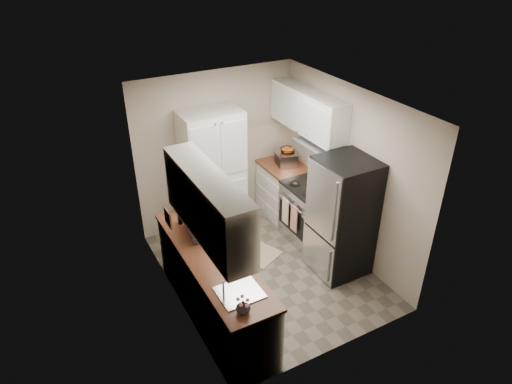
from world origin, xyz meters
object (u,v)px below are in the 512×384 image
(microwave, at_px, (201,223))
(toaster_oven, at_px, (285,158))
(pantry_cabinet, at_px, (213,174))
(refrigerator, at_px, (342,217))
(electric_range, at_px, (309,212))
(wine_bottle, at_px, (180,215))

(microwave, bearing_deg, toaster_oven, -53.27)
(pantry_cabinet, relative_size, refrigerator, 1.18)
(electric_range, distance_m, refrigerator, 0.88)
(electric_range, xyz_separation_m, refrigerator, (-0.03, -0.80, 0.37))
(refrigerator, bearing_deg, pantry_cabinet, 123.46)
(wine_bottle, distance_m, toaster_oven, 2.25)
(refrigerator, bearing_deg, toaster_oven, 86.97)
(toaster_oven, bearing_deg, pantry_cabinet, -172.29)
(refrigerator, distance_m, microwave, 1.92)
(pantry_cabinet, height_order, refrigerator, pantry_cabinet)
(refrigerator, bearing_deg, electric_range, 87.52)
(pantry_cabinet, distance_m, toaster_oven, 1.23)
(microwave, bearing_deg, wine_bottle, 33.89)
(pantry_cabinet, bearing_deg, microwave, -119.70)
(refrigerator, xyz_separation_m, toaster_oven, (0.09, 1.61, 0.18))
(microwave, relative_size, wine_bottle, 1.89)
(electric_range, height_order, toaster_oven, toaster_oven)
(pantry_cabinet, relative_size, wine_bottle, 7.61)
(electric_range, bearing_deg, microwave, -170.37)
(electric_range, relative_size, wine_bottle, 4.30)
(microwave, height_order, wine_bottle, microwave)
(wine_bottle, bearing_deg, pantry_cabinet, 46.74)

